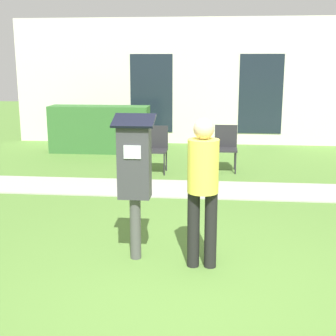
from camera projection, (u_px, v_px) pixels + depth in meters
ground_plane at (185, 284)px, 4.59m from camera, size 40.00×40.00×0.00m
sidewalk at (198, 189)px, 7.91m from camera, size 12.00×1.10×0.02m
building_facade at (206, 82)px, 12.04m from camera, size 10.00×0.26×3.20m
parking_meter at (134, 169)px, 4.97m from camera, size 0.44×0.31×1.59m
person_standing at (203, 182)px, 4.78m from camera, size 0.32×0.32×1.58m
outdoor_chair_left at (156, 145)px, 9.08m from camera, size 0.44×0.44×0.90m
outdoor_chair_middle at (226, 144)px, 9.19m from camera, size 0.44×0.44×0.90m
hedge_row at (100, 129)px, 11.05m from camera, size 2.34×0.60×1.10m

